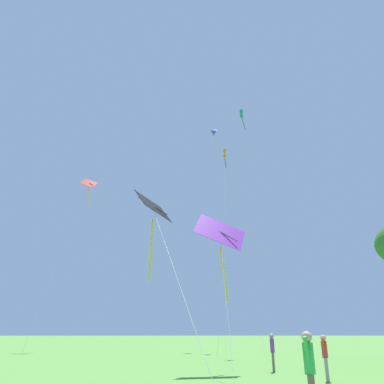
{
  "coord_description": "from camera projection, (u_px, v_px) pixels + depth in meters",
  "views": [
    {
      "loc": [
        2.49,
        -3.21,
        1.67
      ],
      "look_at": [
        3.69,
        28.27,
        13.54
      ],
      "focal_mm": 34.87,
      "sensor_mm": 36.0,
      "label": 1
    }
  ],
  "objects": [
    {
      "name": "kite_purple_streamer",
      "position": [
        221.0,
        244.0,
        18.74
      ],
      "size": [
        2.82,
        5.82,
        7.59
      ],
      "color": "purple",
      "rests_on": "ground_plane"
    },
    {
      "name": "kite_blue_delta",
      "position": [
        213.0,
        132.0,
        49.15
      ],
      "size": [
        4.34,
        6.73,
        27.08
      ],
      "color": "blue",
      "rests_on": "ground_plane"
    },
    {
      "name": "person_child_small",
      "position": [
        272.0,
        348.0,
        17.04
      ],
      "size": [
        0.23,
        0.52,
        1.61
      ],
      "color": "#665B4C",
      "rests_on": "ground_plane"
    },
    {
      "name": "kite_orange_box",
      "position": [
        225.0,
        156.0,
        43.96
      ],
      "size": [
        2.17,
        11.51,
        22.13
      ],
      "color": "orange",
      "rests_on": "ground_plane"
    },
    {
      "name": "person_in_blue_jacket",
      "position": [
        310.0,
        365.0,
        7.94
      ],
      "size": [
        0.34,
        0.51,
        1.69
      ],
      "color": "#665B4C",
      "rests_on": "ground_plane"
    },
    {
      "name": "kite_teal_box",
      "position": [
        241.0,
        119.0,
        39.4
      ],
      "size": [
        4.06,
        5.38,
        24.02
      ],
      "color": "teal",
      "rests_on": "ground_plane"
    },
    {
      "name": "kite_black_large",
      "position": [
        153.0,
        219.0,
        13.95
      ],
      "size": [
        2.7,
        6.74,
        6.77
      ],
      "color": "black",
      "rests_on": "ground_plane"
    },
    {
      "name": "kite_red_high",
      "position": [
        88.0,
        190.0,
        42.24
      ],
      "size": [
        2.86,
        8.09,
        18.47
      ],
      "color": "red",
      "rests_on": "ground_plane"
    },
    {
      "name": "person_far_back",
      "position": [
        325.0,
        353.0,
        13.83
      ],
      "size": [
        0.31,
        0.48,
        1.58
      ],
      "color": "gray",
      "rests_on": "ground_plane"
    }
  ]
}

